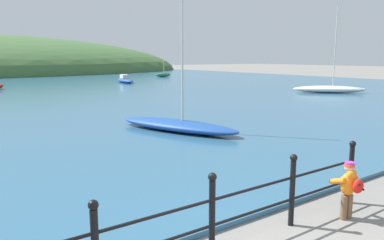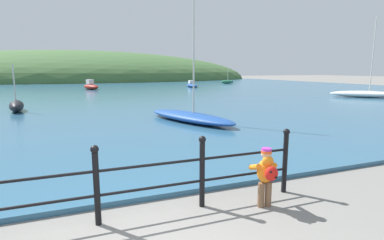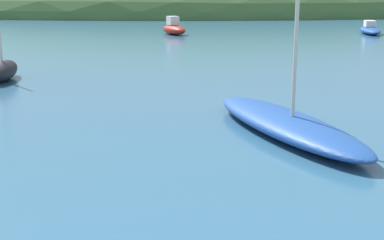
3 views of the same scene
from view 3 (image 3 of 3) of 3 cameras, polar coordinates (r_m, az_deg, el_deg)
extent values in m
cube|color=#2D5B7A|center=(33.01, -3.39, 8.95)|extent=(80.00, 60.00, 0.10)
ellipsoid|color=#3D6033|center=(70.95, -1.44, 11.40)|extent=(81.05, 44.58, 12.92)
ellipsoid|color=black|center=(16.98, -19.20, 5.01)|extent=(0.94, 2.40, 0.59)
cylinder|color=beige|center=(16.74, -19.61, 9.11)|extent=(0.07, 0.07, 1.87)
ellipsoid|color=maroon|center=(33.29, -1.65, 9.60)|extent=(2.04, 3.05, 0.58)
cube|color=silver|center=(33.45, -1.79, 10.57)|extent=(0.83, 0.96, 0.52)
ellipsoid|color=#1E4793|center=(35.60, 18.75, 9.03)|extent=(1.74, 4.29, 0.43)
cube|color=silver|center=(35.89, 18.72, 9.71)|extent=(0.78, 1.25, 0.38)
ellipsoid|color=#1E4793|center=(10.12, 10.17, -0.38)|extent=(2.89, 5.12, 0.39)
camera|label=1|loc=(5.68, -104.09, -2.87)|focal=35.00mm
camera|label=2|loc=(3.36, -124.26, -15.44)|focal=28.00mm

